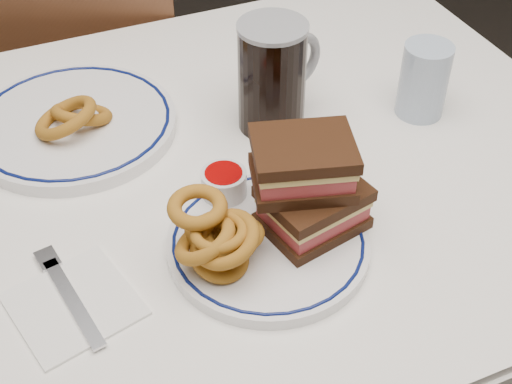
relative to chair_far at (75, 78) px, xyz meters
name	(u,v)px	position (x,y,z in m)	size (l,w,h in m)	color
dining_table	(175,233)	(0.02, -0.64, 0.11)	(1.27, 0.87, 0.75)	white
chair_far	(75,78)	(0.00, 0.00, 0.00)	(0.57, 0.57, 0.99)	#472916
main_plate	(268,243)	(0.10, -0.81, 0.22)	(0.25, 0.25, 0.02)	white
reuben_sandwich	(308,186)	(0.15, -0.80, 0.29)	(0.15, 0.13, 0.12)	black
onion_rings_main	(217,237)	(0.03, -0.82, 0.27)	(0.12, 0.12, 0.09)	brown
ketchup_ramekin	(224,182)	(0.08, -0.71, 0.25)	(0.06, 0.06, 0.04)	silver
beer_mug	(274,75)	(0.21, -0.58, 0.30)	(0.14, 0.10, 0.17)	black
water_glass	(424,80)	(0.42, -0.64, 0.27)	(0.07, 0.07, 0.11)	#9EB3CD
far_plate	(74,124)	(-0.07, -0.48, 0.22)	(0.30, 0.30, 0.02)	white
onion_rings_far	(73,116)	(-0.07, -0.49, 0.25)	(0.13, 0.11, 0.08)	brown
napkin_fork	(73,302)	(-0.14, -0.80, 0.21)	(0.16, 0.18, 0.01)	white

